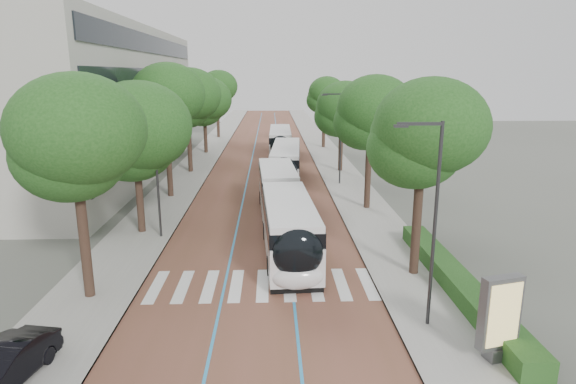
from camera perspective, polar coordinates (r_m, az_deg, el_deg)
name	(u,v)px	position (r m, az deg, el deg)	size (l,w,h in m)	color
ground	(258,295)	(22.33, -3.58, -12.08)	(160.00, 160.00, 0.00)	#51544C
road	(266,153)	(60.86, -2.64, 4.67)	(11.00, 140.00, 0.02)	brown
sidewalk_left	(206,153)	(61.39, -9.67, 4.61)	(4.00, 140.00, 0.12)	gray
sidewalk_right	(325,152)	(61.23, 4.42, 4.74)	(4.00, 140.00, 0.12)	gray
kerb_left	(221,153)	(61.17, -7.91, 4.64)	(0.20, 140.00, 0.14)	gray
kerb_right	(310,152)	(61.05, 2.65, 4.74)	(0.20, 140.00, 0.14)	gray
zebra_crossing	(263,285)	(23.22, -3.02, -10.94)	(10.55, 3.60, 0.01)	silver
lane_line_left	(253,153)	(60.90, -4.15, 4.66)	(0.12, 126.00, 0.01)	#2684BF
lane_line_right	(279,153)	(60.86, -1.12, 4.69)	(0.12, 126.00, 0.01)	#2684BF
office_building	(63,103)	(52.18, -25.09, 9.58)	(18.11, 40.00, 14.00)	#9E9C92
hedge	(457,281)	(23.66, 19.37, -9.96)	(1.20, 14.00, 0.80)	#193D15
streetlight_near	(431,210)	(18.75, 16.61, -2.02)	(1.82, 0.20, 8.00)	#2D2D2F
streetlight_far	(339,131)	(42.78, 6.04, 7.18)	(1.82, 0.20, 8.00)	#2D2D2F
lamp_post_left	(157,172)	(29.42, -15.28, 2.33)	(0.14, 0.14, 8.00)	#2D2D2F
trees_left	(183,107)	(46.23, -12.38, 9.86)	(6.35, 60.60, 10.02)	black
trees_right	(354,112)	(41.63, 7.82, 9.34)	(5.70, 47.03, 9.13)	black
lead_bus	(283,209)	(29.57, -0.55, -2.09)	(3.42, 18.50, 3.20)	black
bus_queued_0	(286,163)	(44.73, -0.26, 3.41)	(3.26, 12.53, 3.20)	silver
bus_queued_1	(280,143)	(58.35, -0.92, 5.88)	(2.73, 12.44, 3.20)	silver
ad_panel	(500,317)	(18.34, 23.79, -13.37)	(1.53, 0.76, 3.08)	#59595B
parked_car	(4,365)	(18.50, -30.58, -17.28)	(1.41, 4.04, 1.33)	black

